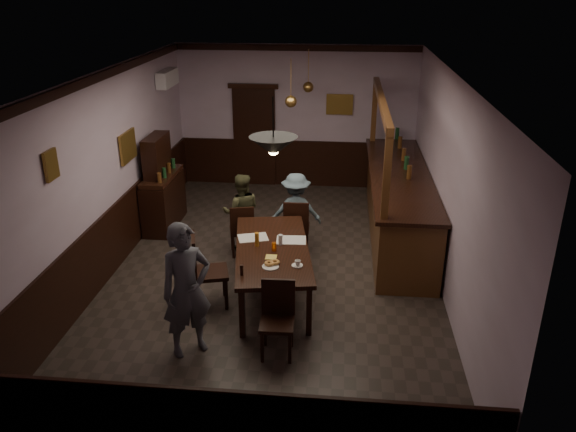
# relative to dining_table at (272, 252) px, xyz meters

# --- Properties ---
(room) EXTENTS (5.01, 8.01, 3.01)m
(room) POSITION_rel_dining_table_xyz_m (-0.07, 0.72, 0.81)
(room) COLOR #2D2621
(room) RESTS_ON ground
(dining_table) EXTENTS (1.35, 2.33, 0.75)m
(dining_table) POSITION_rel_dining_table_xyz_m (0.00, 0.00, 0.00)
(dining_table) COLOR black
(dining_table) RESTS_ON ground
(chair_far_left) EXTENTS (0.47, 0.47, 0.88)m
(chair_far_left) POSITION_rel_dining_table_xyz_m (-0.65, 1.19, -0.20)
(chair_far_left) COLOR black
(chair_far_left) RESTS_ON ground
(chair_far_right) EXTENTS (0.42, 0.42, 0.94)m
(chair_far_right) POSITION_rel_dining_table_xyz_m (0.22, 1.33, -0.17)
(chair_far_right) COLOR black
(chair_far_right) RESTS_ON ground
(chair_near) EXTENTS (0.41, 0.41, 0.93)m
(chair_near) POSITION_rel_dining_table_xyz_m (0.23, -1.30, -0.18)
(chair_near) COLOR black
(chair_near) RESTS_ON ground
(chair_side) EXTENTS (0.56, 0.56, 1.06)m
(chair_side) POSITION_rel_dining_table_xyz_m (-0.89, -0.36, -0.11)
(chair_side) COLOR black
(chair_side) RESTS_ON ground
(person_standing) EXTENTS (0.73, 0.69, 1.68)m
(person_standing) POSITION_rel_dining_table_xyz_m (-0.83, -1.40, 0.15)
(person_standing) COLOR #4F505A
(person_standing) RESTS_ON ground
(person_seated_left) EXTENTS (0.73, 0.62, 1.31)m
(person_seated_left) POSITION_rel_dining_table_xyz_m (-0.70, 1.46, -0.03)
(person_seated_left) COLOR #454529
(person_seated_left) RESTS_ON ground
(person_seated_right) EXTENTS (0.89, 0.57, 1.30)m
(person_seated_right) POSITION_rel_dining_table_xyz_m (0.19, 1.60, -0.04)
(person_seated_right) COLOR slate
(person_seated_right) RESTS_ON ground
(newspaper_left) EXTENTS (0.49, 0.41, 0.01)m
(newspaper_left) POSITION_rel_dining_table_xyz_m (-0.32, 0.28, 0.07)
(newspaper_left) COLOR silver
(newspaper_left) RESTS_ON dining_table
(newspaper_right) EXTENTS (0.44, 0.32, 0.01)m
(newspaper_right) POSITION_rel_dining_table_xyz_m (0.24, 0.26, 0.07)
(newspaper_right) COLOR silver
(newspaper_right) RESTS_ON dining_table
(napkin) EXTENTS (0.17, 0.17, 0.00)m
(napkin) POSITION_rel_dining_table_xyz_m (0.02, -0.29, 0.07)
(napkin) COLOR #E2C653
(napkin) RESTS_ON dining_table
(saucer) EXTENTS (0.15, 0.15, 0.01)m
(saucer) POSITION_rel_dining_table_xyz_m (0.39, -0.51, 0.07)
(saucer) COLOR white
(saucer) RESTS_ON dining_table
(coffee_cup) EXTENTS (0.09, 0.09, 0.07)m
(coffee_cup) POSITION_rel_dining_table_xyz_m (0.40, -0.52, 0.11)
(coffee_cup) COLOR white
(coffee_cup) RESTS_ON saucer
(pastry_plate) EXTENTS (0.22, 0.22, 0.01)m
(pastry_plate) POSITION_rel_dining_table_xyz_m (0.05, -0.58, 0.07)
(pastry_plate) COLOR white
(pastry_plate) RESTS_ON dining_table
(pastry_ring_a) EXTENTS (0.13, 0.13, 0.04)m
(pastry_ring_a) POSITION_rel_dining_table_xyz_m (0.03, -0.54, 0.10)
(pastry_ring_a) COLOR #C68C47
(pastry_ring_a) RESTS_ON pastry_plate
(pastry_ring_b) EXTENTS (0.13, 0.13, 0.04)m
(pastry_ring_b) POSITION_rel_dining_table_xyz_m (0.10, -0.50, 0.10)
(pastry_ring_b) COLOR #C68C47
(pastry_ring_b) RESTS_ON pastry_plate
(soda_can) EXTENTS (0.07, 0.07, 0.12)m
(soda_can) POSITION_rel_dining_table_xyz_m (0.04, -0.10, 0.12)
(soda_can) COLOR orange
(soda_can) RESTS_ON dining_table
(beer_glass) EXTENTS (0.06, 0.06, 0.20)m
(beer_glass) POSITION_rel_dining_table_xyz_m (-0.22, 0.03, 0.16)
(beer_glass) COLOR #BF721E
(beer_glass) RESTS_ON dining_table
(water_glass) EXTENTS (0.06, 0.06, 0.15)m
(water_glass) POSITION_rel_dining_table_xyz_m (0.10, 0.11, 0.14)
(water_glass) COLOR silver
(water_glass) RESTS_ON dining_table
(pepper_mill) EXTENTS (0.04, 0.04, 0.14)m
(pepper_mill) POSITION_rel_dining_table_xyz_m (-0.28, -0.82, 0.13)
(pepper_mill) COLOR black
(pepper_mill) RESTS_ON dining_table
(sideboard) EXTENTS (0.46, 1.28, 1.69)m
(sideboard) POSITION_rel_dining_table_xyz_m (-2.28, 2.25, -0.01)
(sideboard) COLOR black
(sideboard) RESTS_ON ground
(bar_counter) EXTENTS (1.01, 4.34, 2.43)m
(bar_counter) POSITION_rel_dining_table_xyz_m (1.92, 2.24, -0.07)
(bar_counter) COLOR #4D2714
(bar_counter) RESTS_ON ground
(door_back) EXTENTS (0.90, 0.06, 2.10)m
(door_back) POSITION_rel_dining_table_xyz_m (-0.97, 4.67, 0.36)
(door_back) COLOR black
(door_back) RESTS_ON ground
(ac_unit) EXTENTS (0.20, 0.85, 0.30)m
(ac_unit) POSITION_rel_dining_table_xyz_m (-2.45, 3.62, 1.76)
(ac_unit) COLOR white
(ac_unit) RESTS_ON ground
(picture_left_small) EXTENTS (0.04, 0.28, 0.36)m
(picture_left_small) POSITION_rel_dining_table_xyz_m (-2.53, -0.88, 1.46)
(picture_left_small) COLOR olive
(picture_left_small) RESTS_ON ground
(picture_left_large) EXTENTS (0.04, 0.62, 0.48)m
(picture_left_large) POSITION_rel_dining_table_xyz_m (-2.53, 1.52, 1.01)
(picture_left_large) COLOR olive
(picture_left_large) RESTS_ON ground
(picture_back) EXTENTS (0.55, 0.04, 0.42)m
(picture_back) POSITION_rel_dining_table_xyz_m (0.83, 4.68, 1.11)
(picture_back) COLOR olive
(picture_back) RESTS_ON ground
(pendant_iron) EXTENTS (0.56, 0.56, 0.68)m
(pendant_iron) POSITION_rel_dining_table_xyz_m (0.13, -0.79, 1.75)
(pendant_iron) COLOR black
(pendant_iron) RESTS_ON ground
(pendant_brass_mid) EXTENTS (0.20, 0.20, 0.81)m
(pendant_brass_mid) POSITION_rel_dining_table_xyz_m (0.03, 2.41, 1.61)
(pendant_brass_mid) COLOR #BF8C3F
(pendant_brass_mid) RESTS_ON ground
(pendant_brass_far) EXTENTS (0.20, 0.20, 0.81)m
(pendant_brass_far) POSITION_rel_dining_table_xyz_m (0.23, 3.79, 1.61)
(pendant_brass_far) COLOR #BF8C3F
(pendant_brass_far) RESTS_ON ground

